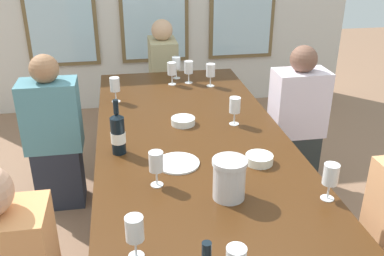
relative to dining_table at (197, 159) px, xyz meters
The scene contains 19 objects.
ground_plane 0.68m from the dining_table, ahead, with size 12.00×12.00×0.00m, color #8E674E.
dining_table is the anchor object (origin of this frame).
white_plate_0 0.20m from the dining_table, 132.28° to the right, with size 0.23×0.23×0.01m, color white.
metal_pitcher 0.50m from the dining_table, 83.17° to the right, with size 0.16×0.16×0.19m.
wine_bottle_1 0.45m from the dining_table, behind, with size 0.08×0.08×0.30m.
tasting_bowl_1 0.36m from the dining_table, 35.05° to the right, with size 0.14×0.14×0.05m, color white.
tasting_bowl_3 0.35m from the dining_table, 94.48° to the left, with size 0.15×0.15×0.04m, color white.
wine_glass_1 1.25m from the dining_table, 87.55° to the left, with size 0.07×0.07×0.17m.
wine_glass_2 0.92m from the dining_table, 118.36° to the left, with size 0.07×0.07×0.17m.
wine_glass_3 0.76m from the dining_table, 48.99° to the right, with size 0.07×0.07×0.17m.
wine_glass_4 0.89m from the dining_table, 115.02° to the right, with size 0.07×0.07×0.17m.
wine_glass_5 0.44m from the dining_table, 45.87° to the left, with size 0.07×0.07×0.17m.
wine_glass_6 1.06m from the dining_table, 74.31° to the left, with size 0.07×0.07×0.17m.
wine_glass_8 1.11m from the dining_table, 90.21° to the left, with size 0.07×0.07×0.17m.
wine_glass_9 1.13m from the dining_table, 83.22° to the left, with size 0.07×0.07×0.17m.
wine_glass_10 0.44m from the dining_table, 127.83° to the right, with size 0.07×0.07×0.17m.
seated_person_2 1.15m from the dining_table, 139.52° to the left, with size 0.38×0.24×1.11m.
seated_person_3 1.11m from the dining_table, 38.04° to the left, with size 0.38×0.24×1.11m.
seated_person_4 1.77m from the dining_table, 90.00° to the left, with size 0.24×0.38×1.11m.
Camera 1 is at (-0.38, -2.05, 1.84)m, focal length 40.49 mm.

